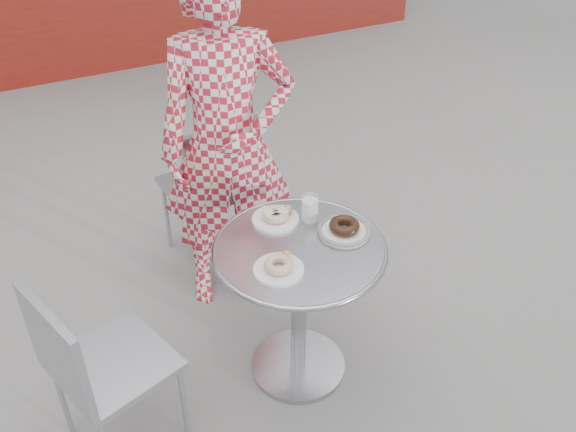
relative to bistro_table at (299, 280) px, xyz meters
name	(u,v)px	position (x,y,z in m)	size (l,w,h in m)	color
ground	(300,361)	(0.02, 0.03, -0.52)	(60.00, 60.00, 0.00)	gray
bistro_table	(299,280)	(0.00, 0.00, 0.00)	(0.68, 0.68, 0.69)	#B8B7BC
chair_far	(211,214)	(-0.05, 0.92, -0.26)	(0.46, 0.46, 0.85)	#A3A6AA
chair_left	(118,395)	(-0.77, -0.01, -0.27)	(0.49, 0.49, 0.81)	#A3A6AA
seated_person	(227,145)	(-0.04, 0.62, 0.31)	(0.60, 0.40, 1.66)	#B41B2C
plate_far	(276,216)	(-0.01, 0.20, 0.19)	(0.19, 0.19, 0.05)	white
plate_near	(279,267)	(-0.13, -0.09, 0.19)	(0.19, 0.19, 0.05)	white
plate_checker	(344,229)	(0.20, 0.01, 0.18)	(0.21, 0.21, 0.05)	white
milk_cup	(310,209)	(0.12, 0.14, 0.22)	(0.07, 0.07, 0.11)	white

